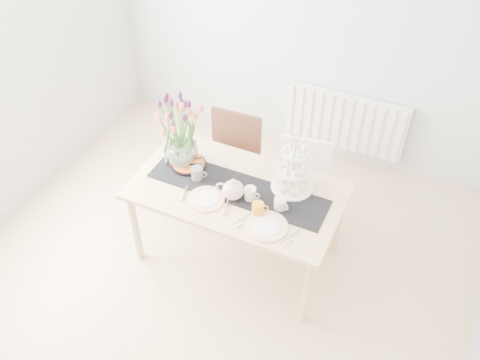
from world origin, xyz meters
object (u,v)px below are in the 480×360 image
at_px(cream_jug, 280,203).
at_px(plate_left, 206,199).
at_px(mug_orange, 258,209).
at_px(plate_right, 267,226).
at_px(dining_table, 237,196).
at_px(cake_stand, 293,175).
at_px(tart_tin, 189,164).
at_px(chair_white, 301,181).
at_px(chair_brown, 231,156).
at_px(mug_white, 250,194).
at_px(teapot, 233,190).
at_px(tulip_vase, 178,123).
at_px(radiator, 345,122).
at_px(mug_grey, 197,173).

height_order(cream_jug, plate_left, cream_jug).
bearing_deg(mug_orange, plate_right, -72.87).
bearing_deg(dining_table, plate_left, -127.35).
bearing_deg(cake_stand, plate_left, -143.67).
distance_m(cake_stand, tart_tin, 0.85).
xyz_separation_m(dining_table, mug_orange, (0.25, -0.18, 0.13)).
distance_m(dining_table, plate_right, 0.45).
bearing_deg(chair_white, dining_table, -130.30).
bearing_deg(chair_brown, cake_stand, -30.91).
xyz_separation_m(dining_table, plate_right, (0.36, -0.27, 0.08)).
distance_m(cream_jug, mug_white, 0.24).
distance_m(cake_stand, teapot, 0.46).
relative_size(chair_white, plate_left, 3.12).
bearing_deg(mug_white, tulip_vase, 167.11).
bearing_deg(radiator, plate_left, -107.07).
relative_size(chair_brown, chair_white, 1.07).
bearing_deg(chair_brown, mug_white, -55.96).
distance_m(chair_white, tulip_vase, 1.17).
bearing_deg(dining_table, chair_white, 58.64).
bearing_deg(tulip_vase, tart_tin, -7.35).
xyz_separation_m(chair_white, cream_jug, (0.03, -0.61, 0.29)).
xyz_separation_m(teapot, plate_left, (-0.18, -0.10, -0.07)).
relative_size(chair_white, cream_jug, 9.36).
xyz_separation_m(tart_tin, mug_orange, (0.72, -0.26, 0.04)).
distance_m(tulip_vase, mug_white, 0.76).
relative_size(chair_white, mug_grey, 8.04).
bearing_deg(plate_left, chair_white, 56.93).
bearing_deg(mug_white, plate_right, -43.87).
bearing_deg(mug_white, radiator, 80.40).
height_order(radiator, mug_grey, mug_grey).
relative_size(radiator, teapot, 4.65).
height_order(chair_white, cream_jug, chair_white).
bearing_deg(plate_right, mug_grey, 160.52).
relative_size(teapot, plate_left, 0.93).
bearing_deg(tulip_vase, chair_brown, 66.48).
xyz_separation_m(dining_table, plate_left, (-0.16, -0.21, 0.08)).
bearing_deg(chair_brown, tart_tin, -108.79).
height_order(chair_white, plate_right, chair_white).
bearing_deg(mug_white, dining_table, 156.12).
height_order(radiator, mug_orange, mug_orange).
relative_size(cake_stand, mug_orange, 4.56).
bearing_deg(teapot, chair_white, 55.73).
relative_size(dining_table, tart_tin, 5.63).
height_order(tart_tin, mug_white, mug_white).
bearing_deg(dining_table, tulip_vase, 170.51).
height_order(tulip_vase, mug_white, tulip_vase).
distance_m(chair_brown, cake_stand, 0.87).
bearing_deg(teapot, plate_right, -34.53).
bearing_deg(chair_brown, mug_orange, -54.68).
height_order(dining_table, mug_grey, mug_grey).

